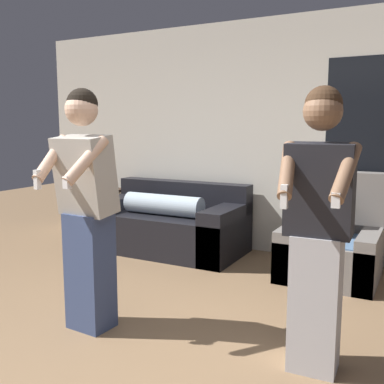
# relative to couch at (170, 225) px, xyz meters

# --- Properties ---
(wall_back) EXTENTS (6.42, 0.07, 2.70)m
(wall_back) POSITION_rel_couch_xyz_m (1.04, 0.52, 1.05)
(wall_back) COLOR beige
(wall_back) RESTS_ON ground_plane
(couch) EXTENTS (1.77, 0.94, 0.80)m
(couch) POSITION_rel_couch_xyz_m (0.00, 0.00, 0.00)
(couch) COLOR black
(couch) RESTS_ON ground_plane
(armchair) EXTENTS (0.91, 0.89, 1.03)m
(armchair) POSITION_rel_couch_xyz_m (1.90, -0.06, 0.02)
(armchair) COLOR slate
(armchair) RESTS_ON ground_plane
(side_table) EXTENTS (0.55, 0.45, 0.79)m
(side_table) POSITION_rel_couch_xyz_m (-1.24, 0.23, 0.24)
(side_table) COLOR #332319
(side_table) RESTS_ON ground_plane
(person_left) EXTENTS (0.47, 0.50, 1.75)m
(person_left) POSITION_rel_couch_xyz_m (0.55, -2.10, 0.60)
(person_left) COLOR #384770
(person_left) RESTS_ON ground_plane
(person_right) EXTENTS (0.45, 0.47, 1.72)m
(person_right) POSITION_rel_couch_xyz_m (2.15, -1.90, 0.58)
(person_right) COLOR #B2B2B7
(person_right) RESTS_ON ground_plane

